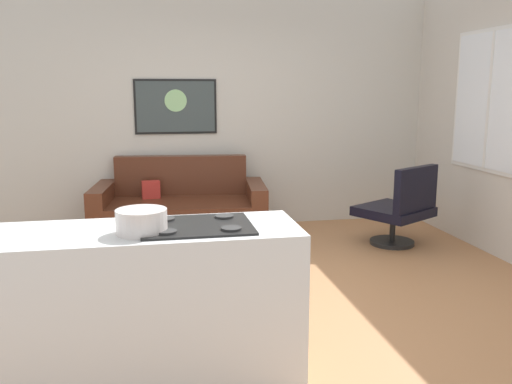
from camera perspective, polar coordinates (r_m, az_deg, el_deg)
name	(u,v)px	position (r m, az deg, el deg)	size (l,w,h in m)	color
ground	(255,301)	(4.39, -0.13, -11.58)	(6.40, 6.40, 0.04)	#B1774C
back_wall	(217,112)	(6.46, -4.23, 8.59)	(6.40, 0.05, 2.80)	beige
couch	(181,213)	(6.05, -8.09, -2.20)	(1.96, 1.10, 0.90)	#502717
coffee_table	(190,231)	(4.87, -7.09, -4.22)	(1.04, 0.60, 0.43)	silver
armchair	(400,208)	(5.88, 15.19, -1.70)	(0.92, 0.91, 0.88)	black
kitchen_counter	(142,309)	(3.09, -12.09, -12.17)	(1.75, 0.61, 0.94)	white
mixing_bowl	(142,222)	(2.85, -12.17, -3.12)	(0.27, 0.27, 0.13)	silver
wall_painting	(176,107)	(6.37, -8.60, 9.05)	(0.96, 0.03, 0.64)	black
window	(490,101)	(5.92, 23.78, 8.93)	(0.03, 1.24, 1.44)	silver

